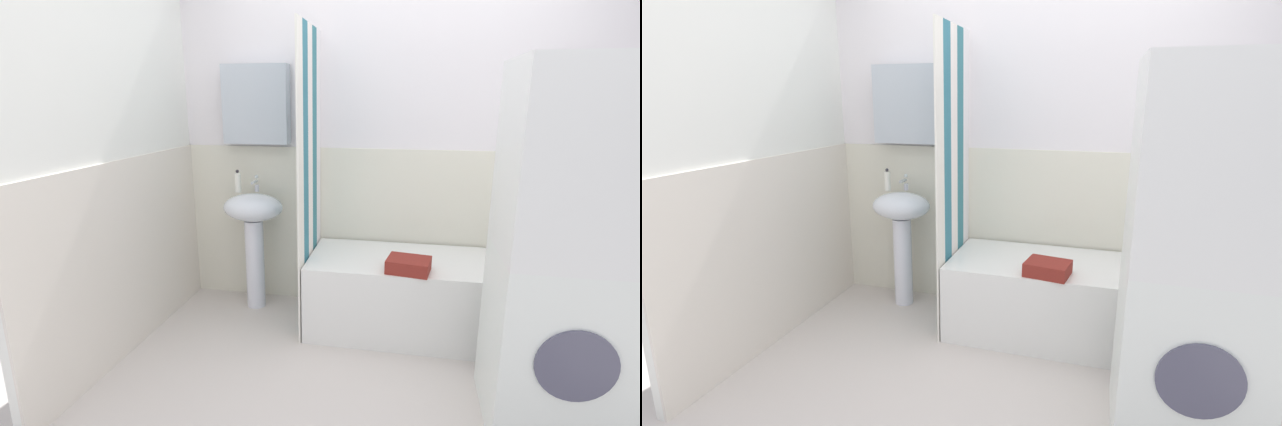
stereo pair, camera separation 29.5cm
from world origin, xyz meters
The scene contains 13 objects.
ground_plane centered at (0.00, 0.00, -0.02)m, with size 4.80×5.60×0.04m, color beige.
wall_back_tiled centered at (-0.06, 1.26, 1.14)m, with size 3.60×0.18×2.40m.
wall_left_tiled centered at (-1.57, 0.34, 1.12)m, with size 0.07×1.81×2.40m.
sink centered at (-0.97, 1.03, 0.64)m, with size 0.44×0.34×0.88m.
faucet centered at (-0.97, 1.11, 0.94)m, with size 0.03×0.12×0.12m.
soap_dispenser centered at (-1.10, 1.08, 0.95)m, with size 0.05×0.05×0.17m.
bathtub centered at (0.32, 0.88, 0.26)m, with size 1.63×0.67×0.51m, color white.
shower_curtain centered at (-0.51, 0.88, 1.00)m, with size 0.01×0.67×2.00m.
lotion_bottle centered at (1.04, 1.17, 0.62)m, with size 0.05×0.05×0.23m.
conditioner_bottle centered at (0.93, 1.17, 0.60)m, with size 0.06×0.06×0.18m.
shampoo_bottle centered at (0.85, 1.15, 0.61)m, with size 0.04×0.04×0.20m.
towel_folded centered at (0.16, 0.65, 0.56)m, with size 0.26×0.20×0.08m, color maroon.
washer_dryer_stack centered at (0.85, 0.10, 0.86)m, with size 0.60×0.58×1.72m.
Camera 1 is at (0.13, -2.02, 1.56)m, focal length 25.40 mm.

